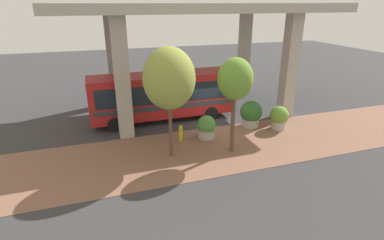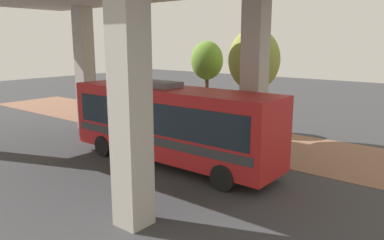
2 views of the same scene
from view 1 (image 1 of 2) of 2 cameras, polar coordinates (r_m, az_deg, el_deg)
ground_plane at (r=20.83m, az=4.26°, el=-1.37°), size 80.00×80.00×0.00m
sidewalk_strip at (r=18.34m, az=7.81°, el=-4.80°), size 6.00×40.00×0.02m
overpass at (r=22.96m, az=0.79°, el=18.90°), size 9.40×19.86×8.04m
bus at (r=21.62m, az=-5.60°, el=5.01°), size 2.56×10.19×3.64m
fire_hydrant at (r=18.57m, az=-2.16°, el=-2.47°), size 0.53×0.25×1.06m
planter_front at (r=21.00m, az=16.21°, el=0.45°), size 1.27×1.27×1.63m
planter_middle at (r=21.00m, az=11.16°, el=1.16°), size 1.51×1.51×1.82m
planter_back at (r=18.96m, az=2.77°, el=-1.39°), size 1.16×1.16×1.47m
street_tree_near at (r=15.48m, az=-4.38°, el=7.83°), size 2.72×2.72×6.08m
street_tree_far at (r=16.20m, az=8.23°, el=7.56°), size 1.91×1.91×5.44m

